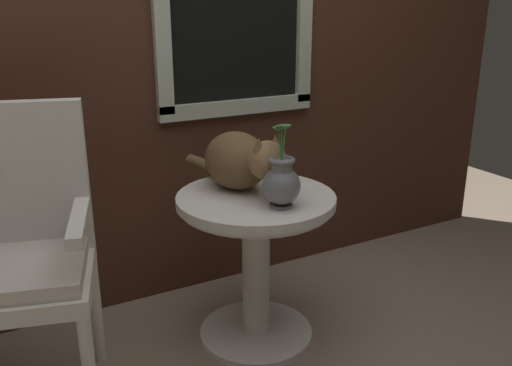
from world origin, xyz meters
name	(u,v)px	position (x,y,z in m)	size (l,w,h in m)	color
back_wall	(162,15)	(0.01, 0.70, 1.30)	(4.00, 0.07, 2.60)	#47281C
wicker_side_table	(256,241)	(0.16, 0.15, 0.44)	(0.62, 0.62, 0.63)	silver
wicker_chair	(16,245)	(-0.70, 0.24, 0.58)	(0.59, 0.56, 1.04)	silver
cat	(240,160)	(0.14, 0.24, 0.76)	(0.29, 0.58, 0.25)	brown
pewter_vase_with_ivy	(281,182)	(0.18, 0.00, 0.73)	(0.14, 0.14, 0.30)	slate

